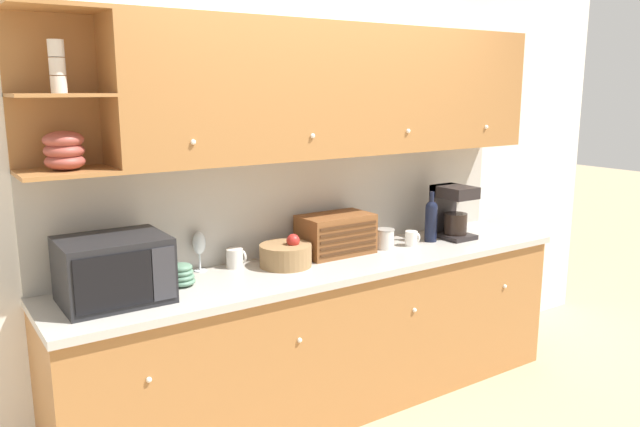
{
  "coord_description": "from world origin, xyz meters",
  "views": [
    {
      "loc": [
        -1.99,
        -3.17,
        1.91
      ],
      "look_at": [
        0.0,
        -0.21,
        1.18
      ],
      "focal_mm": 35.0,
      "sensor_mm": 36.0,
      "label": 1
    }
  ],
  "objects_px": {
    "bowl_stack_on_counter": "(181,275)",
    "mug_blue_second": "(412,238)",
    "fruit_basket": "(286,255)",
    "wine_glass": "(199,244)",
    "coffee_maker": "(451,211)",
    "wine_bottle": "(431,219)",
    "mug": "(235,258)",
    "bread_box": "(336,234)",
    "microwave": "(114,270)",
    "storage_canister": "(385,239)"
  },
  "relations": [
    {
      "from": "fruit_basket",
      "to": "wine_glass",
      "type": "bearing_deg",
      "value": 157.81
    },
    {
      "from": "wine_glass",
      "to": "mug_blue_second",
      "type": "bearing_deg",
      "value": -9.83
    },
    {
      "from": "mug_blue_second",
      "to": "mug",
      "type": "bearing_deg",
      "value": 170.79
    },
    {
      "from": "storage_canister",
      "to": "mug_blue_second",
      "type": "distance_m",
      "value": 0.19
    },
    {
      "from": "bread_box",
      "to": "wine_bottle",
      "type": "bearing_deg",
      "value": -7.7
    },
    {
      "from": "coffee_maker",
      "to": "mug",
      "type": "bearing_deg",
      "value": 174.39
    },
    {
      "from": "fruit_basket",
      "to": "bread_box",
      "type": "xyz_separation_m",
      "value": [
        0.39,
        0.06,
        0.06
      ]
    },
    {
      "from": "mug",
      "to": "fruit_basket",
      "type": "xyz_separation_m",
      "value": [
        0.25,
        -0.13,
        0.01
      ]
    },
    {
      "from": "mug_blue_second",
      "to": "wine_bottle",
      "type": "bearing_deg",
      "value": 5.97
    },
    {
      "from": "storage_canister",
      "to": "bread_box",
      "type": "bearing_deg",
      "value": 167.28
    },
    {
      "from": "bowl_stack_on_counter",
      "to": "mug",
      "type": "distance_m",
      "value": 0.4
    },
    {
      "from": "mug_blue_second",
      "to": "microwave",
      "type": "bearing_deg",
      "value": -179.81
    },
    {
      "from": "fruit_basket",
      "to": "storage_canister",
      "type": "distance_m",
      "value": 0.72
    },
    {
      "from": "fruit_basket",
      "to": "bread_box",
      "type": "bearing_deg",
      "value": 8.9
    },
    {
      "from": "bowl_stack_on_counter",
      "to": "wine_glass",
      "type": "distance_m",
      "value": 0.28
    },
    {
      "from": "bowl_stack_on_counter",
      "to": "wine_bottle",
      "type": "bearing_deg",
      "value": -0.86
    },
    {
      "from": "fruit_basket",
      "to": "bread_box",
      "type": "relative_size",
      "value": 0.67
    },
    {
      "from": "storage_canister",
      "to": "wine_bottle",
      "type": "height_order",
      "value": "wine_bottle"
    },
    {
      "from": "wine_glass",
      "to": "coffee_maker",
      "type": "bearing_deg",
      "value": -6.51
    },
    {
      "from": "bowl_stack_on_counter",
      "to": "mug_blue_second",
      "type": "bearing_deg",
      "value": -1.68
    },
    {
      "from": "bowl_stack_on_counter",
      "to": "coffee_maker",
      "type": "height_order",
      "value": "coffee_maker"
    },
    {
      "from": "fruit_basket",
      "to": "mug_blue_second",
      "type": "bearing_deg",
      "value": -3.33
    },
    {
      "from": "microwave",
      "to": "mug",
      "type": "height_order",
      "value": "microwave"
    },
    {
      "from": "microwave",
      "to": "storage_canister",
      "type": "xyz_separation_m",
      "value": [
        1.69,
        0.05,
        -0.09
      ]
    },
    {
      "from": "microwave",
      "to": "bread_box",
      "type": "distance_m",
      "value": 1.37
    },
    {
      "from": "bowl_stack_on_counter",
      "to": "fruit_basket",
      "type": "bearing_deg",
      "value": 0.72
    },
    {
      "from": "bowl_stack_on_counter",
      "to": "storage_canister",
      "type": "xyz_separation_m",
      "value": [
        1.34,
        -0.01,
        0.01
      ]
    },
    {
      "from": "bread_box",
      "to": "mug_blue_second",
      "type": "relative_size",
      "value": 4.61
    },
    {
      "from": "microwave",
      "to": "storage_canister",
      "type": "bearing_deg",
      "value": 1.55
    },
    {
      "from": "microwave",
      "to": "fruit_basket",
      "type": "distance_m",
      "value": 0.98
    },
    {
      "from": "mug",
      "to": "coffee_maker",
      "type": "relative_size",
      "value": 0.31
    },
    {
      "from": "bread_box",
      "to": "fruit_basket",
      "type": "bearing_deg",
      "value": -171.1
    },
    {
      "from": "fruit_basket",
      "to": "wine_bottle",
      "type": "bearing_deg",
      "value": -1.76
    },
    {
      "from": "mug_blue_second",
      "to": "coffee_maker",
      "type": "xyz_separation_m",
      "value": [
        0.38,
        0.04,
        0.13
      ]
    },
    {
      "from": "wine_glass",
      "to": "bowl_stack_on_counter",
      "type": "bearing_deg",
      "value": -133.81
    },
    {
      "from": "fruit_basket",
      "to": "mug_blue_second",
      "type": "xyz_separation_m",
      "value": [
        0.9,
        -0.05,
        -0.02
      ]
    },
    {
      "from": "mug_blue_second",
      "to": "bowl_stack_on_counter",
      "type": "bearing_deg",
      "value": 178.32
    },
    {
      "from": "bread_box",
      "to": "wine_bottle",
      "type": "distance_m",
      "value": 0.7
    },
    {
      "from": "bowl_stack_on_counter",
      "to": "wine_bottle",
      "type": "relative_size",
      "value": 0.42
    },
    {
      "from": "wine_bottle",
      "to": "coffee_maker",
      "type": "xyz_separation_m",
      "value": [
        0.2,
        0.02,
        0.03
      ]
    },
    {
      "from": "wine_bottle",
      "to": "fruit_basket",
      "type": "bearing_deg",
      "value": 178.24
    },
    {
      "from": "microwave",
      "to": "wine_glass",
      "type": "distance_m",
      "value": 0.58
    },
    {
      "from": "wine_glass",
      "to": "mug",
      "type": "height_order",
      "value": "wine_glass"
    },
    {
      "from": "bowl_stack_on_counter",
      "to": "bread_box",
      "type": "height_order",
      "value": "bread_box"
    },
    {
      "from": "storage_canister",
      "to": "fruit_basket",
      "type": "bearing_deg",
      "value": 178.97
    },
    {
      "from": "fruit_basket",
      "to": "coffee_maker",
      "type": "bearing_deg",
      "value": -0.71
    },
    {
      "from": "fruit_basket",
      "to": "coffee_maker",
      "type": "xyz_separation_m",
      "value": [
        1.28,
        -0.02,
        0.11
      ]
    },
    {
      "from": "mug",
      "to": "bread_box",
      "type": "distance_m",
      "value": 0.65
    },
    {
      "from": "wine_bottle",
      "to": "coffee_maker",
      "type": "height_order",
      "value": "coffee_maker"
    },
    {
      "from": "mug",
      "to": "mug_blue_second",
      "type": "distance_m",
      "value": 1.17
    }
  ]
}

